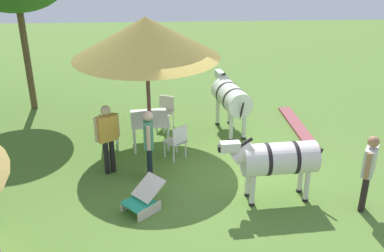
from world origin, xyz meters
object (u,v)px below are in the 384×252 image
at_px(guest_beside_umbrella, 149,139).
at_px(patio_chair_near_hut, 177,140).
at_px(patio_dining_table, 150,121).
at_px(zebra_nearest_camera, 231,97).
at_px(patio_chair_west_end, 166,110).
at_px(standing_watcher, 369,167).
at_px(patio_chair_east_end, 106,130).
at_px(guest_behind_table, 107,133).
at_px(shade_umbrella, 146,37).
at_px(striped_lounge_chair, 143,199).
at_px(zebra_by_umbrella, 277,159).

bearing_deg(guest_beside_umbrella, patio_chair_near_hut, -37.00).
height_order(patio_dining_table, zebra_nearest_camera, zebra_nearest_camera).
relative_size(patio_chair_west_end, standing_watcher, 0.54).
relative_size(patio_chair_east_end, patio_chair_near_hut, 1.00).
bearing_deg(guest_behind_table, shade_umbrella, -152.96).
relative_size(standing_watcher, zebra_nearest_camera, 0.79).
height_order(patio_chair_near_hut, striped_lounge_chair, patio_chair_near_hut).
relative_size(patio_chair_near_hut, patio_chair_west_end, 1.00).
xyz_separation_m(patio_chair_west_end, zebra_nearest_camera, (-0.40, -1.79, 0.49)).
bearing_deg(zebra_nearest_camera, patio_dining_table, -175.97).
distance_m(shade_umbrella, patio_chair_west_end, 2.59).
bearing_deg(zebra_nearest_camera, standing_watcher, -73.67).
xyz_separation_m(patio_chair_east_end, guest_beside_umbrella, (-1.57, -1.17, 0.48)).
distance_m(patio_chair_near_hut, guest_behind_table, 1.77).
height_order(shade_umbrella, guest_beside_umbrella, shade_umbrella).
bearing_deg(patio_chair_east_end, guest_beside_umbrella, 23.68).
distance_m(patio_dining_table, zebra_by_umbrella, 3.89).
distance_m(shade_umbrella, patio_chair_east_end, 2.59).
bearing_deg(patio_dining_table, zebra_by_umbrella, -135.83).
bearing_deg(patio_chair_near_hut, patio_chair_west_end, 60.64).
bearing_deg(shade_umbrella, striped_lounge_chair, 179.09).
distance_m(guest_beside_umbrella, zebra_by_umbrella, 2.82).
relative_size(patio_chair_east_end, zebra_by_umbrella, 0.41).
bearing_deg(guest_behind_table, patio_chair_near_hut, 168.18).
bearing_deg(patio_dining_table, patio_chair_west_end, -21.07).
height_order(patio_chair_near_hut, standing_watcher, standing_watcher).
xyz_separation_m(patio_chair_west_end, zebra_by_umbrella, (-3.86, -2.29, 0.42)).
relative_size(standing_watcher, striped_lounge_chair, 1.75).
bearing_deg(zebra_by_umbrella, patio_chair_east_end, 51.87).
bearing_deg(guest_behind_table, striped_lounge_chair, 85.97).
relative_size(shade_umbrella, guest_behind_table, 2.15).
height_order(guest_beside_umbrella, guest_behind_table, guest_behind_table).
height_order(guest_beside_umbrella, zebra_nearest_camera, guest_beside_umbrella).
height_order(patio_chair_near_hut, zebra_by_umbrella, zebra_by_umbrella).
bearing_deg(guest_beside_umbrella, patio_dining_table, -0.20).
bearing_deg(patio_chair_east_end, striped_lounge_chair, 7.78).
xyz_separation_m(patio_chair_east_end, guest_behind_table, (-1.24, -0.23, 0.50)).
bearing_deg(shade_umbrella, patio_chair_near_hut, -142.34).
height_order(patio_chair_near_hut, patio_chair_west_end, same).
height_order(guest_behind_table, standing_watcher, guest_behind_table).
xyz_separation_m(patio_chair_east_end, patio_chair_near_hut, (-0.65, -1.82, 0.00)).
relative_size(patio_chair_east_end, guest_behind_table, 0.53).
distance_m(guest_behind_table, zebra_by_umbrella, 3.82).
distance_m(patio_chair_west_end, guest_behind_table, 2.93).
height_order(patio_dining_table, patio_chair_east_end, patio_chair_east_end).
bearing_deg(shade_umbrella, zebra_nearest_camera, -73.02).
distance_m(patio_chair_east_end, patio_chair_west_end, 2.03).
xyz_separation_m(guest_beside_umbrella, standing_watcher, (-1.45, -4.36, -0.01)).
bearing_deg(guest_beside_umbrella, shade_umbrella, -0.20).
height_order(patio_chair_west_end, zebra_by_umbrella, zebra_by_umbrella).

